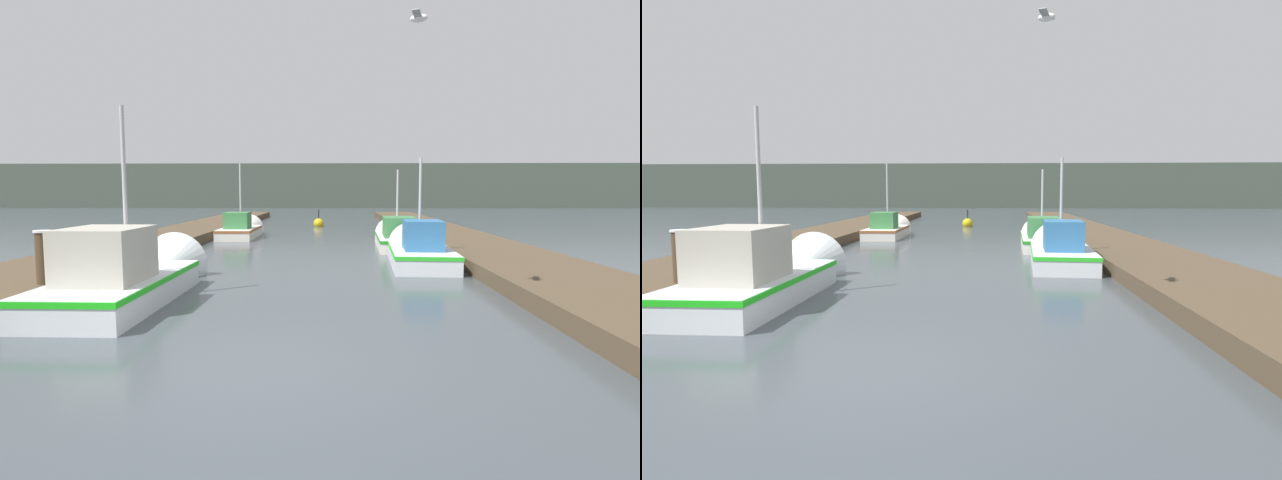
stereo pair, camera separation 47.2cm
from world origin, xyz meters
The scene contains 12 objects.
ground_plane centered at (0.00, 0.00, 0.00)m, with size 200.00×200.00×0.00m.
dock_left centered at (-5.88, 16.00, 0.18)m, with size 2.98×40.00×0.36m.
dock_right centered at (5.88, 16.00, 0.18)m, with size 2.98×40.00×0.36m.
distant_shore_ridge centered at (0.00, 62.95, 2.70)m, with size 120.00×16.00×5.41m.
fishing_boat_0 centered at (-3.10, 4.18, 0.44)m, with size 1.82×5.40×4.32m.
fishing_boat_1 centered at (3.47, 9.25, 0.38)m, with size 1.96×5.10×3.63m.
fishing_boat_2 centered at (3.39, 13.82, 0.36)m, with size 1.75×5.62×3.42m.
fishing_boat_3 centered at (-3.32, 17.25, 0.35)m, with size 1.54×4.47×3.86m.
mooring_piling_0 centered at (-4.26, 5.12, 0.54)m, with size 0.28×0.28×1.07m.
mooring_piling_1 centered at (-4.61, 3.60, 0.70)m, with size 0.34×0.34×1.39m.
channel_buoy centered at (0.06, 24.11, 0.18)m, with size 0.62×0.62×1.12m.
seagull_lead centered at (2.25, 2.47, 4.84)m, with size 0.31×0.55×0.12m.
Camera 1 is at (0.90, -5.69, 2.14)m, focal length 28.00 mm.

